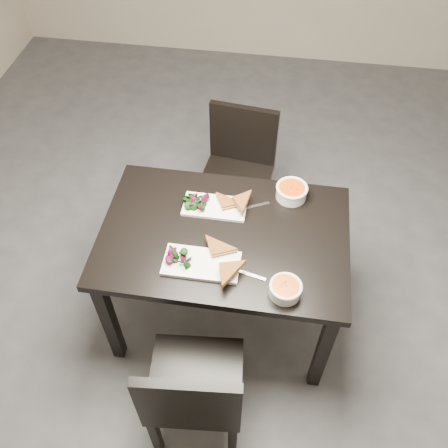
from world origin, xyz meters
name	(u,v)px	position (x,y,z in m)	size (l,w,h in m)	color
ground	(245,260)	(0.00, 0.00, 0.00)	(5.00, 5.00, 0.00)	#47474C
table	(224,246)	(-0.08, -0.40, 0.65)	(1.20, 0.80, 0.75)	black
chair_near	(193,393)	(-0.11, -1.09, 0.48)	(0.46, 0.46, 0.85)	black
chair_far	(238,166)	(-0.10, 0.36, 0.48)	(0.47, 0.47, 0.85)	black
plate_near	(201,264)	(-0.15, -0.60, 0.76)	(0.35, 0.17, 0.02)	white
sandwich_near	(216,258)	(-0.08, -0.58, 0.80)	(0.17, 0.13, 0.06)	#A95F23
salad_near	(179,257)	(-0.25, -0.60, 0.79)	(0.11, 0.10, 0.05)	black
soup_bowl_near	(285,289)	(0.24, -0.69, 0.79)	(0.14, 0.14, 0.06)	white
cutlery_near	(247,274)	(0.06, -0.62, 0.75)	(0.18, 0.02, 0.00)	silver
plate_far	(215,207)	(-0.15, -0.24, 0.76)	(0.32, 0.16, 0.02)	white
sandwich_far	(227,206)	(-0.08, -0.26, 0.79)	(0.16, 0.12, 0.05)	#A95F23
salad_far	(195,201)	(-0.25, -0.24, 0.79)	(0.10, 0.09, 0.04)	black
soup_bowl_far	(292,191)	(0.23, -0.11, 0.79)	(0.16, 0.16, 0.07)	white
cutlery_far	(253,207)	(0.04, -0.21, 0.75)	(0.18, 0.02, 0.00)	silver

